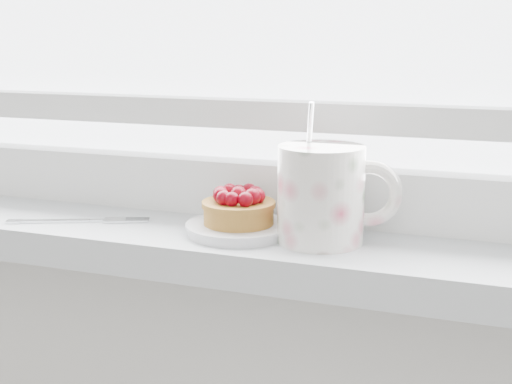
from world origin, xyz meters
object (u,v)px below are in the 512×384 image
at_px(saucer, 239,228).
at_px(floral_mug, 324,192).
at_px(raspberry_tart, 239,207).
at_px(fork, 77,221).

xyz_separation_m(saucer, floral_mug, (0.10, 0.00, 0.05)).
bearing_deg(floral_mug, saucer, -179.19).
height_order(raspberry_tart, fork, raspberry_tart).
xyz_separation_m(floral_mug, fork, (-0.31, -0.02, -0.06)).
height_order(saucer, fork, saucer).
height_order(floral_mug, fork, floral_mug).
height_order(saucer, floral_mug, floral_mug).
relative_size(floral_mug, fork, 0.93).
xyz_separation_m(raspberry_tart, floral_mug, (0.10, 0.00, 0.02)).
bearing_deg(fork, raspberry_tart, 5.82).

